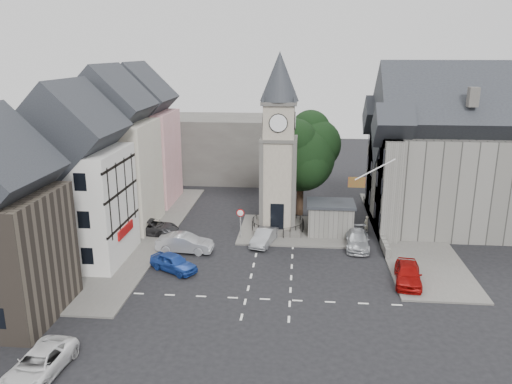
# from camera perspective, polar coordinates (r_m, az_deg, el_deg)

# --- Properties ---
(ground) EXTENTS (120.00, 120.00, 0.00)m
(ground) POSITION_cam_1_polar(r_m,az_deg,el_deg) (39.58, 1.91, -8.43)
(ground) COLOR black
(ground) RESTS_ON ground
(pavement_west) EXTENTS (6.00, 30.00, 0.14)m
(pavement_west) POSITION_cam_1_polar(r_m,az_deg,el_deg) (47.31, -12.98, -4.60)
(pavement_west) COLOR #595651
(pavement_west) RESTS_ON ground
(pavement_east) EXTENTS (6.00, 26.00, 0.14)m
(pavement_east) POSITION_cam_1_polar(r_m,az_deg,el_deg) (47.96, 17.01, -4.62)
(pavement_east) COLOR #595651
(pavement_east) RESTS_ON ground
(central_island) EXTENTS (10.00, 8.00, 0.16)m
(central_island) POSITION_cam_1_polar(r_m,az_deg,el_deg) (46.91, 4.33, -4.39)
(central_island) COLOR #595651
(central_island) RESTS_ON ground
(road_markings) EXTENTS (20.00, 8.00, 0.01)m
(road_markings) POSITION_cam_1_polar(r_m,az_deg,el_deg) (34.65, 1.36, -12.16)
(road_markings) COLOR silver
(road_markings) RESTS_ON ground
(clock_tower) EXTENTS (4.86, 4.86, 16.25)m
(clock_tower) POSITION_cam_1_polar(r_m,az_deg,el_deg) (44.81, 2.62, 5.35)
(clock_tower) COLOR #4C4944
(clock_tower) RESTS_ON ground
(stone_shelter) EXTENTS (4.30, 3.30, 3.08)m
(stone_shelter) POSITION_cam_1_polar(r_m,az_deg,el_deg) (46.03, 8.47, -2.98)
(stone_shelter) COLOR slate
(stone_shelter) RESTS_ON ground
(town_tree) EXTENTS (7.20, 7.20, 10.80)m
(town_tree) POSITION_cam_1_polar(r_m,az_deg,el_deg) (49.90, 5.18, 5.05)
(town_tree) COLOR black
(town_tree) RESTS_ON ground
(warning_sign_post) EXTENTS (0.70, 0.19, 2.85)m
(warning_sign_post) POSITION_cam_1_polar(r_m,az_deg,el_deg) (44.14, -1.80, -2.98)
(warning_sign_post) COLOR black
(warning_sign_post) RESTS_ON ground
(terrace_pink) EXTENTS (8.10, 7.60, 12.80)m
(terrace_pink) POSITION_cam_1_polar(r_m,az_deg,el_deg) (55.74, -13.19, 5.42)
(terrace_pink) COLOR #D89594
(terrace_pink) RESTS_ON ground
(terrace_cream) EXTENTS (8.10, 7.60, 12.80)m
(terrace_cream) POSITION_cam_1_polar(r_m,az_deg,el_deg) (48.35, -16.12, 3.66)
(terrace_cream) COLOR beige
(terrace_cream) RESTS_ON ground
(terrace_tudor) EXTENTS (8.10, 7.60, 12.00)m
(terrace_tudor) POSITION_cam_1_polar(r_m,az_deg,el_deg) (41.30, -20.01, 0.74)
(terrace_tudor) COLOR silver
(terrace_tudor) RESTS_ON ground
(backdrop_west) EXTENTS (20.00, 10.00, 8.00)m
(backdrop_west) POSITION_cam_1_polar(r_m,az_deg,el_deg) (66.67, -6.99, 5.13)
(backdrop_west) COLOR #4C4944
(backdrop_west) RESTS_ON ground
(east_building) EXTENTS (14.40, 11.40, 12.60)m
(east_building) POSITION_cam_1_polar(r_m,az_deg,el_deg) (49.96, 20.96, 3.24)
(east_building) COLOR slate
(east_building) RESTS_ON ground
(east_boundary_wall) EXTENTS (0.40, 16.00, 0.90)m
(east_boundary_wall) POSITION_cam_1_polar(r_m,az_deg,el_deg) (49.20, 13.40, -3.36)
(east_boundary_wall) COLOR slate
(east_boundary_wall) RESTS_ON ground
(flagpole) EXTENTS (3.68, 0.10, 2.74)m
(flagpole) POSITION_cam_1_polar(r_m,az_deg,el_deg) (41.52, 13.44, 2.51)
(flagpole) COLOR white
(flagpole) RESTS_ON ground
(car_west_blue) EXTENTS (4.28, 3.45, 1.37)m
(car_west_blue) POSITION_cam_1_polar(r_m,az_deg,el_deg) (38.97, -9.41, -7.96)
(car_west_blue) COLOR #1C409E
(car_west_blue) RESTS_ON ground
(car_west_silver) EXTENTS (4.80, 1.88, 1.56)m
(car_west_silver) POSITION_cam_1_polar(r_m,az_deg,el_deg) (42.30, -8.14, -5.80)
(car_west_silver) COLOR #B3B6BC
(car_west_silver) RESTS_ON ground
(car_west_grey) EXTENTS (5.25, 3.01, 1.38)m
(car_west_grey) POSITION_cam_1_polar(r_m,az_deg,el_deg) (46.85, -11.84, -3.93)
(car_west_grey) COLOR #2D2C2F
(car_west_grey) RESTS_ON ground
(car_island_silver) EXTENTS (2.41, 4.33, 1.35)m
(car_island_silver) POSITION_cam_1_polar(r_m,az_deg,el_deg) (43.52, 0.96, -5.15)
(car_island_silver) COLOR #96999E
(car_island_silver) RESTS_ON ground
(car_island_east) EXTENTS (2.23, 4.86, 1.38)m
(car_island_east) POSITION_cam_1_polar(r_m,az_deg,el_deg) (43.70, 11.52, -5.38)
(car_island_east) COLOR #AAAEB3
(car_island_east) RESTS_ON ground
(car_east_red) EXTENTS (2.41, 4.71, 1.54)m
(car_east_red) POSITION_cam_1_polar(r_m,az_deg,el_deg) (38.11, 16.98, -8.90)
(car_east_red) COLOR #960A08
(car_east_red) RESTS_ON ground
(van_sw_white) EXTENTS (2.55, 4.97, 1.34)m
(van_sw_white) POSITION_cam_1_polar(r_m,az_deg,el_deg) (29.46, -23.56, -17.60)
(van_sw_white) COLOR silver
(van_sw_white) RESTS_ON ground
(pedestrian) EXTENTS (0.68, 0.66, 1.57)m
(pedestrian) POSITION_cam_1_polar(r_m,az_deg,el_deg) (47.44, 12.49, -3.60)
(pedestrian) COLOR #B8B398
(pedestrian) RESTS_ON ground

